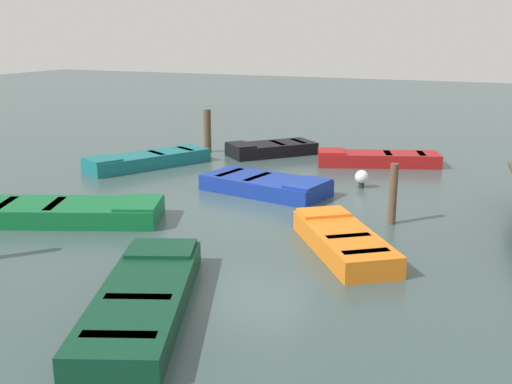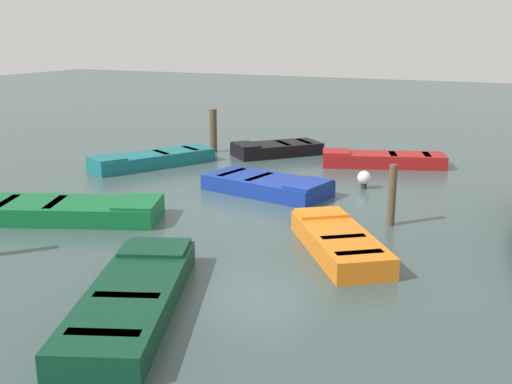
# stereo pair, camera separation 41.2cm
# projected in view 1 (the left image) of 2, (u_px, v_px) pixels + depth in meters

# --- Properties ---
(ground_plane) EXTENTS (80.00, 80.00, 0.00)m
(ground_plane) POSITION_uv_depth(u_px,v_px,m) (256.00, 206.00, 14.65)
(ground_plane) COLOR #384C4C
(rowboat_blue) EXTENTS (2.03, 3.44, 0.46)m
(rowboat_blue) POSITION_uv_depth(u_px,v_px,m) (266.00, 185.00, 15.79)
(rowboat_blue) COLOR navy
(rowboat_blue) RESTS_ON ground_plane
(rowboat_red) EXTENTS (2.24, 3.85, 0.46)m
(rowboat_red) POSITION_uv_depth(u_px,v_px,m) (377.00, 159.00, 19.01)
(rowboat_red) COLOR maroon
(rowboat_red) RESTS_ON ground_plane
(rowboat_green) EXTENTS (2.81, 4.24, 0.46)m
(rowboat_green) POSITION_uv_depth(u_px,v_px,m) (70.00, 211.00, 13.47)
(rowboat_green) COLOR #0F602D
(rowboat_green) RESTS_ON ground_plane
(rowboat_black) EXTENTS (3.01, 2.90, 0.46)m
(rowboat_black) POSITION_uv_depth(u_px,v_px,m) (271.00, 149.00, 20.60)
(rowboat_black) COLOR black
(rowboat_black) RESTS_ON ground_plane
(rowboat_dark_green) EXTENTS (4.26, 2.68, 0.46)m
(rowboat_dark_green) POSITION_uv_depth(u_px,v_px,m) (143.00, 298.00, 9.12)
(rowboat_dark_green) COLOR #0C3823
(rowboat_dark_green) RESTS_ON ground_plane
(rowboat_teal) EXTENTS (3.97, 2.77, 0.46)m
(rowboat_teal) POSITION_uv_depth(u_px,v_px,m) (147.00, 160.00, 18.83)
(rowboat_teal) COLOR #14666B
(rowboat_teal) RESTS_ON ground_plane
(rowboat_orange) EXTENTS (3.12, 2.69, 0.46)m
(rowboat_orange) POSITION_uv_depth(u_px,v_px,m) (343.00, 240.00, 11.62)
(rowboat_orange) COLOR orange
(rowboat_orange) RESTS_ON ground_plane
(mooring_piling_far_left) EXTENTS (0.17, 0.17, 1.34)m
(mooring_piling_far_left) POSITION_uv_depth(u_px,v_px,m) (393.00, 194.00, 13.15)
(mooring_piling_far_left) COLOR brown
(mooring_piling_far_left) RESTS_ON ground_plane
(mooring_piling_far_right) EXTENTS (0.25, 0.25, 1.48)m
(mooring_piling_far_right) POSITION_uv_depth(u_px,v_px,m) (207.00, 131.00, 20.93)
(mooring_piling_far_right) COLOR brown
(mooring_piling_far_right) RESTS_ON ground_plane
(marker_buoy) EXTENTS (0.36, 0.36, 0.48)m
(marker_buoy) POSITION_uv_depth(u_px,v_px,m) (362.00, 177.00, 16.29)
(marker_buoy) COLOR #262626
(marker_buoy) RESTS_ON ground_plane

